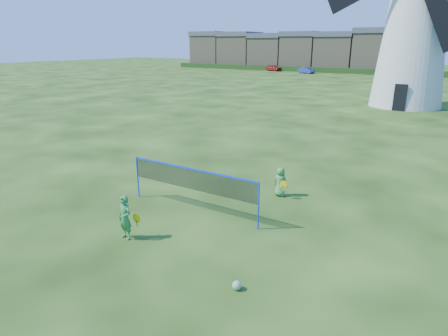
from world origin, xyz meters
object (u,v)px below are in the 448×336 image
(badminton_net, at_px, (192,180))
(car_left, at_px, (274,68))
(play_ball, at_px, (237,285))
(car_right, at_px, (306,70))
(player_girl, at_px, (125,218))
(player_boy, at_px, (280,182))
(windmill, at_px, (414,32))

(badminton_net, relative_size, car_left, 1.35)
(play_ball, height_order, car_right, car_right)
(badminton_net, height_order, player_girl, badminton_net)
(badminton_net, distance_m, car_right, 65.40)
(player_boy, xyz_separation_m, car_left, (-29.57, 62.41, 0.08))
(car_right, bearing_deg, windmill, -123.17)
(player_boy, bearing_deg, badminton_net, 60.44)
(player_boy, bearing_deg, car_right, -65.70)
(badminton_net, relative_size, play_ball, 22.95)
(player_girl, bearing_deg, car_left, 119.92)
(badminton_net, distance_m, car_left, 70.89)
(player_girl, relative_size, car_right, 0.38)
(badminton_net, height_order, player_boy, badminton_net)
(player_boy, bearing_deg, player_girl, 70.52)
(player_girl, xyz_separation_m, car_left, (-27.14, 67.88, -0.03))
(badminton_net, relative_size, player_girl, 3.78)
(player_boy, relative_size, play_ball, 5.06)
(badminton_net, bearing_deg, car_left, 112.94)
(play_ball, bearing_deg, player_girl, 174.06)
(car_left, bearing_deg, player_boy, -132.03)
(car_right, bearing_deg, player_girl, -140.13)
(player_girl, distance_m, play_ball, 4.05)
(badminton_net, bearing_deg, player_girl, -100.66)
(player_girl, bearing_deg, badminton_net, 87.48)
(windmill, relative_size, player_boy, 16.99)
(windmill, height_order, player_boy, windmill)
(player_girl, relative_size, player_boy, 1.20)
(player_boy, xyz_separation_m, car_right, (-21.46, 59.53, 0.03))
(player_girl, xyz_separation_m, car_right, (-19.03, 65.01, -0.08))
(badminton_net, distance_m, player_boy, 3.52)
(car_left, height_order, car_right, car_left)
(player_girl, bearing_deg, windmill, 92.68)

